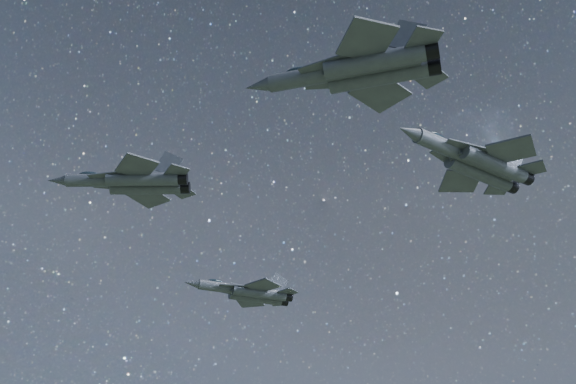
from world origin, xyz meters
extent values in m
cylinder|color=#363A44|center=(-25.98, 4.28, 145.71)|extent=(7.36, 2.76, 1.52)
cone|color=#363A44|center=(-30.58, 5.09, 145.71)|extent=(2.54, 1.75, 1.36)
ellipsoid|color=#1A272F|center=(-27.13, 4.48, 146.44)|extent=(2.46, 1.41, 0.75)
cube|color=#363A44|center=(-20.99, 3.39, 145.66)|extent=(8.12, 2.83, 1.27)
cylinder|color=#363A44|center=(-20.78, 2.36, 145.23)|extent=(8.32, 2.93, 1.52)
cylinder|color=#363A44|center=(-20.44, 4.28, 145.23)|extent=(8.32, 2.93, 1.52)
cylinder|color=black|center=(-16.37, 1.58, 145.23)|extent=(1.49, 1.60, 1.40)
cylinder|color=black|center=(-16.03, 3.50, 145.23)|extent=(1.49, 1.60, 1.40)
cube|color=#363A44|center=(-24.48, 2.67, 145.60)|extent=(5.11, 2.82, 0.12)
cube|color=#363A44|center=(-24.02, 5.26, 145.60)|extent=(5.08, 1.15, 0.12)
cube|color=#363A44|center=(-21.38, 0.10, 145.42)|extent=(5.00, 5.26, 0.19)
cube|color=#363A44|center=(-20.22, 6.61, 145.42)|extent=(5.55, 5.59, 0.19)
cube|color=#363A44|center=(-16.98, 0.40, 145.42)|extent=(2.93, 3.05, 0.15)
cube|color=#363A44|center=(-16.19, 4.81, 145.42)|extent=(3.28, 3.30, 0.15)
cube|color=#363A44|center=(-18.04, 1.63, 147.08)|extent=(3.31, 1.01, 3.47)
cube|color=#363A44|center=(-17.62, 4.03, 147.08)|extent=(3.39, 0.59, 3.47)
cylinder|color=#363A44|center=(-9.70, 24.39, 141.87)|extent=(7.01, 2.63, 1.45)
cone|color=#363A44|center=(-14.08, 23.60, 141.87)|extent=(2.42, 1.67, 1.30)
ellipsoid|color=#1A272F|center=(-10.80, 24.19, 142.56)|extent=(2.34, 1.35, 0.71)
cube|color=#363A44|center=(-4.96, 25.24, 141.82)|extent=(7.73, 2.71, 1.20)
cylinder|color=#363A44|center=(-4.43, 24.39, 141.40)|extent=(7.92, 2.80, 1.45)
cylinder|color=#363A44|center=(-4.76, 26.22, 141.40)|extent=(7.92, 2.80, 1.45)
cylinder|color=black|center=(-0.23, 25.14, 141.40)|extent=(1.42, 1.53, 1.33)
cylinder|color=black|center=(-0.56, 26.97, 141.40)|extent=(1.42, 1.53, 1.33)
cube|color=#363A44|center=(-7.84, 23.45, 141.76)|extent=(4.83, 1.09, 0.11)
cube|color=#363A44|center=(-8.28, 25.91, 141.76)|extent=(4.86, 2.69, 0.11)
cube|color=#363A44|center=(-4.22, 22.17, 141.59)|extent=(5.29, 5.32, 0.19)
cube|color=#363A44|center=(-5.33, 28.37, 141.59)|extent=(4.75, 5.01, 0.19)
cube|color=#363A44|center=(-0.39, 23.89, 141.59)|extent=(3.12, 3.15, 0.14)
cube|color=#363A44|center=(-1.14, 28.09, 141.59)|extent=(2.79, 2.90, 0.14)
cube|color=#363A44|center=(-1.74, 24.64, 143.17)|extent=(3.23, 0.56, 3.30)
cube|color=#363A44|center=(-2.15, 26.92, 143.17)|extent=(3.15, 0.97, 3.30)
cylinder|color=#363A44|center=(-5.82, -20.74, 142.99)|extent=(7.38, 4.54, 1.56)
cone|color=#363A44|center=(-10.18, -18.71, 142.99)|extent=(2.77, 2.28, 1.40)
ellipsoid|color=#1A272F|center=(-6.91, -20.23, 143.74)|extent=(2.60, 1.96, 0.77)
cube|color=#363A44|center=(-1.09, -22.93, 142.94)|extent=(8.08, 4.82, 1.30)
cylinder|color=#363A44|center=(-1.15, -24.01, 142.49)|extent=(8.29, 4.96, 1.56)
cylinder|color=#363A44|center=(-0.31, -22.19, 142.49)|extent=(8.29, 4.96, 1.56)
cylinder|color=black|center=(3.02, -25.95, 142.49)|extent=(1.79, 1.86, 1.44)
cylinder|color=black|center=(3.87, -24.13, 142.49)|extent=(1.79, 1.86, 1.44)
cube|color=#363A44|center=(-4.75, -22.72, 142.87)|extent=(4.86, 3.95, 0.12)
cube|color=#363A44|center=(-3.61, -20.27, 142.87)|extent=(5.32, 2.32, 0.12)
cube|color=#363A44|center=(-2.35, -26.10, 142.69)|extent=(4.31, 4.74, 0.20)
cube|color=#363A44|center=(0.52, -19.93, 142.69)|extent=(5.69, 5.54, 0.20)
cube|color=#363A44|center=(2.11, -26.96, 142.69)|extent=(2.52, 2.70, 0.15)
cube|color=#363A44|center=(4.05, -22.78, 142.69)|extent=(3.37, 3.32, 0.15)
cube|color=#363A44|center=(1.38, -25.46, 144.39)|extent=(3.10, 1.86, 3.56)
cube|color=#363A44|center=(2.43, -23.19, 144.39)|extent=(3.33, 1.36, 3.56)
cylinder|color=#363A44|center=(11.86, -7.45, 146.65)|extent=(8.28, 4.88, 1.74)
cone|color=#363A44|center=(6.94, -9.58, 146.65)|extent=(3.08, 2.50, 1.56)
ellipsoid|color=#1A272F|center=(10.63, -7.98, 147.49)|extent=(2.91, 2.13, 0.86)
cube|color=#363A44|center=(17.20, -5.14, 146.59)|extent=(9.08, 5.18, 1.45)
cylinder|color=#363A44|center=(18.05, -5.99, 146.09)|extent=(9.31, 5.33, 1.74)
cylinder|color=#363A44|center=(17.16, -3.94, 146.09)|extent=(9.31, 5.33, 1.74)
cylinder|color=black|center=(22.77, -3.95, 146.09)|extent=(1.97, 2.05, 1.61)
cylinder|color=black|center=(21.88, -1.90, 146.09)|extent=(1.97, 2.05, 1.61)
cube|color=#363A44|center=(14.31, -8.03, 146.51)|extent=(5.94, 2.45, 0.13)
cube|color=#363A44|center=(13.11, -5.27, 146.51)|extent=(5.49, 4.30, 0.13)
cube|color=#363A44|center=(18.91, -8.54, 146.31)|extent=(6.37, 6.22, 0.22)
cube|color=#363A44|center=(15.89, -1.57, 146.31)|extent=(4.92, 5.39, 0.22)
cube|color=#363A44|center=(22.94, -5.46, 146.31)|extent=(3.78, 3.73, 0.17)
cube|color=#363A44|center=(20.90, -0.74, 146.31)|extent=(2.88, 3.07, 0.17)
cube|color=#363A44|center=(21.14, -4.96, 148.21)|extent=(3.75, 1.42, 3.98)
cube|color=#363A44|center=(20.03, -2.40, 148.21)|extent=(3.51, 1.99, 3.98)
camera|label=1|loc=(-15.15, -64.44, 104.73)|focal=42.00mm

